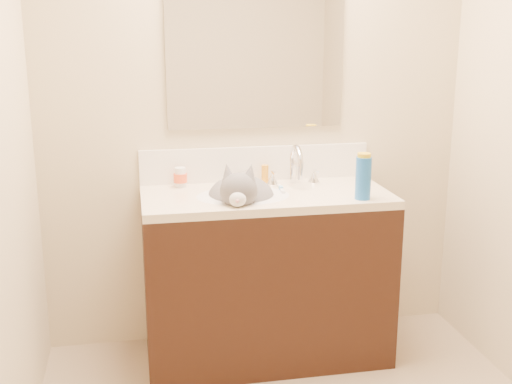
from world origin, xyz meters
name	(u,v)px	position (x,y,z in m)	size (l,w,h in m)	color
room_shell	(330,77)	(0.00, 0.00, 1.49)	(2.24, 2.54, 2.52)	beige
vanity_cabinet	(266,279)	(0.00, 0.97, 0.41)	(1.20, 0.55, 0.82)	black
counter_slab	(266,197)	(0.00, 0.97, 0.84)	(1.20, 0.55, 0.04)	beige
basin	(243,210)	(-0.12, 0.94, 0.79)	(0.45, 0.36, 0.14)	white
faucet	(295,168)	(0.18, 1.11, 0.95)	(0.28, 0.20, 0.21)	silver
cat	(241,199)	(-0.13, 0.95, 0.84)	(0.41, 0.49, 0.35)	#575457
backsplash	(256,164)	(0.00, 1.24, 0.95)	(1.20, 0.02, 0.18)	white
mirror	(256,48)	(0.00, 1.24, 1.54)	(0.90, 0.02, 0.80)	white
pill_bottle	(180,177)	(-0.40, 1.17, 0.91)	(0.05, 0.05, 0.10)	white
pill_label	(180,178)	(-0.40, 1.17, 0.91)	(0.07, 0.07, 0.04)	#F25428
silver_jar	(246,178)	(-0.06, 1.19, 0.89)	(0.05, 0.05, 0.06)	#B7B7BC
amber_bottle	(265,174)	(0.04, 1.19, 0.91)	(0.04, 0.04, 0.09)	orange
toothbrush	(281,189)	(0.08, 1.02, 0.87)	(0.02, 0.16, 0.01)	white
toothbrush_head	(281,188)	(0.08, 1.02, 0.87)	(0.02, 0.03, 0.02)	#71B9F1
spray_can	(363,178)	(0.42, 0.78, 0.96)	(0.07, 0.07, 0.20)	blue
spray_cap	(364,157)	(0.42, 0.78, 1.06)	(0.06, 0.06, 0.04)	gold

